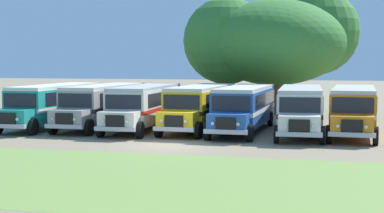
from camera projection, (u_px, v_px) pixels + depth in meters
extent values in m
plane|color=#84755B|center=(167.00, 145.00, 30.47)|extent=(220.00, 220.00, 0.00)
cube|color=olive|center=(106.00, 176.00, 22.14)|extent=(80.00, 10.99, 0.01)
cube|color=teal|center=(56.00, 103.00, 39.52)|extent=(2.69, 9.25, 2.10)
cube|color=white|center=(56.00, 106.00, 39.53)|extent=(2.72, 9.27, 0.24)
cube|color=black|center=(75.00, 96.00, 39.45)|extent=(0.21, 8.00, 0.80)
cube|color=black|center=(42.00, 95.00, 40.09)|extent=(0.21, 8.00, 0.80)
cube|color=silver|center=(56.00, 86.00, 39.43)|extent=(2.61, 9.15, 0.22)
cube|color=teal|center=(14.00, 118.00, 34.45)|extent=(2.23, 1.45, 1.05)
cube|color=black|center=(7.00, 119.00, 33.73)|extent=(1.10, 0.12, 0.70)
cube|color=#B7B7BC|center=(7.00, 126.00, 33.73)|extent=(2.40, 0.25, 0.24)
cube|color=black|center=(20.00, 100.00, 35.01)|extent=(2.20, 0.11, 0.84)
cube|color=white|center=(85.00, 100.00, 43.98)|extent=(0.90, 0.08, 1.30)
sphere|color=#EAE5C6|center=(17.00, 119.00, 33.51)|extent=(0.20, 0.20, 0.20)
cylinder|color=black|center=(33.00, 127.00, 34.28)|extent=(0.30, 1.01, 1.00)
cylinder|color=black|center=(91.00, 115.00, 42.19)|extent=(0.30, 1.01, 1.00)
cylinder|color=black|center=(61.00, 114.00, 42.80)|extent=(0.30, 1.01, 1.00)
cube|color=#9E9993|center=(106.00, 103.00, 39.31)|extent=(2.76, 9.27, 2.10)
cube|color=#282828|center=(106.00, 106.00, 39.32)|extent=(2.79, 9.29, 0.24)
cube|color=black|center=(125.00, 96.00, 39.23)|extent=(0.26, 8.00, 0.80)
cube|color=black|center=(90.00, 96.00, 39.89)|extent=(0.26, 8.00, 0.80)
cube|color=beige|center=(105.00, 86.00, 39.22)|extent=(2.67, 9.16, 0.22)
cube|color=#9E9993|center=(70.00, 118.00, 34.25)|extent=(2.24, 1.46, 1.05)
cube|color=black|center=(64.00, 119.00, 33.53)|extent=(1.10, 0.13, 0.70)
cube|color=#B7B7BC|center=(64.00, 127.00, 33.53)|extent=(2.40, 0.27, 0.24)
cube|color=black|center=(75.00, 100.00, 34.81)|extent=(2.20, 0.12, 0.84)
cube|color=#282828|center=(130.00, 101.00, 43.77)|extent=(0.90, 0.09, 1.30)
sphere|color=#EAE5C6|center=(75.00, 120.00, 33.30)|extent=(0.20, 0.20, 0.20)
sphere|color=#EAE5C6|center=(53.00, 119.00, 33.66)|extent=(0.20, 0.20, 0.20)
cylinder|color=black|center=(89.00, 127.00, 34.07)|extent=(0.31, 1.01, 1.00)
cylinder|color=black|center=(53.00, 126.00, 34.69)|extent=(0.31, 1.01, 1.00)
cylinder|color=black|center=(138.00, 115.00, 41.97)|extent=(0.31, 1.01, 1.00)
cylinder|color=black|center=(107.00, 114.00, 42.59)|extent=(0.31, 1.01, 1.00)
cube|color=silver|center=(146.00, 105.00, 38.09)|extent=(2.65, 9.24, 2.10)
cube|color=red|center=(146.00, 107.00, 38.10)|extent=(2.68, 9.26, 0.24)
cube|color=black|center=(166.00, 97.00, 38.07)|extent=(0.17, 8.00, 0.80)
cube|color=black|center=(129.00, 97.00, 38.61)|extent=(0.17, 8.00, 0.80)
cube|color=#B2B2B7|center=(146.00, 87.00, 38.00)|extent=(2.57, 9.14, 0.22)
cube|color=silver|center=(119.00, 121.00, 32.97)|extent=(2.22, 1.44, 1.05)
cube|color=black|center=(115.00, 121.00, 32.25)|extent=(1.10, 0.12, 0.70)
cube|color=#B7B7BC|center=(115.00, 129.00, 32.24)|extent=(2.40, 0.24, 0.24)
cube|color=black|center=(123.00, 102.00, 33.54)|extent=(2.20, 0.10, 0.84)
cube|color=red|center=(165.00, 102.00, 42.59)|extent=(0.90, 0.08, 1.30)
sphere|color=#EAE5C6|center=(126.00, 122.00, 32.05)|extent=(0.20, 0.20, 0.20)
sphere|color=#EAE5C6|center=(103.00, 121.00, 32.35)|extent=(0.20, 0.20, 0.20)
cylinder|color=black|center=(140.00, 130.00, 32.85)|extent=(0.30, 1.00, 1.00)
cylinder|color=black|center=(100.00, 129.00, 33.36)|extent=(0.30, 1.00, 1.00)
cylinder|color=black|center=(175.00, 117.00, 40.83)|extent=(0.30, 1.00, 1.00)
cylinder|color=black|center=(143.00, 116.00, 41.35)|extent=(0.30, 1.00, 1.00)
cube|color=yellow|center=(203.00, 105.00, 37.91)|extent=(3.00, 9.32, 2.10)
cube|color=black|center=(203.00, 107.00, 37.93)|extent=(3.03, 9.34, 0.24)
cube|color=black|center=(222.00, 97.00, 37.80)|extent=(0.48, 7.99, 0.80)
cube|color=black|center=(185.00, 97.00, 38.52)|extent=(0.48, 7.99, 0.80)
cube|color=beige|center=(203.00, 87.00, 37.82)|extent=(2.92, 9.22, 0.22)
cube|color=yellow|center=(178.00, 121.00, 32.89)|extent=(2.27, 1.52, 1.05)
cube|color=black|center=(174.00, 122.00, 32.18)|extent=(1.10, 0.16, 0.70)
cube|color=#B7B7BC|center=(174.00, 129.00, 32.18)|extent=(2.41, 0.33, 0.24)
cube|color=black|center=(181.00, 102.00, 33.45)|extent=(2.20, 0.18, 0.84)
cube|color=black|center=(219.00, 102.00, 42.34)|extent=(0.90, 0.11, 1.30)
sphere|color=#EAE5C6|center=(185.00, 122.00, 31.93)|extent=(0.20, 0.20, 0.20)
sphere|color=#EAE5C6|center=(162.00, 121.00, 32.33)|extent=(0.20, 0.20, 0.20)
cylinder|color=black|center=(198.00, 130.00, 32.69)|extent=(0.33, 1.01, 1.00)
cylinder|color=black|center=(159.00, 129.00, 33.37)|extent=(0.33, 1.01, 1.00)
cylinder|color=black|center=(230.00, 117.00, 40.52)|extent=(0.33, 1.01, 1.00)
cylinder|color=black|center=(198.00, 116.00, 41.20)|extent=(0.33, 1.01, 1.00)
cube|color=#23519E|center=(245.00, 106.00, 36.72)|extent=(2.82, 9.28, 2.10)
cube|color=silver|center=(245.00, 109.00, 36.74)|extent=(2.85, 9.30, 0.24)
cube|color=black|center=(266.00, 99.00, 36.64)|extent=(0.32, 8.00, 0.80)
cube|color=black|center=(227.00, 98.00, 37.31)|extent=(0.32, 8.00, 0.80)
cube|color=beige|center=(245.00, 88.00, 36.63)|extent=(2.74, 9.18, 0.22)
cube|color=#23519E|center=(228.00, 123.00, 31.67)|extent=(2.25, 1.48, 1.05)
cube|color=black|center=(226.00, 124.00, 30.96)|extent=(1.10, 0.14, 0.70)
cube|color=#B7B7BC|center=(225.00, 132.00, 30.95)|extent=(2.41, 0.28, 0.24)
cube|color=black|center=(231.00, 104.00, 32.23)|extent=(2.20, 0.14, 0.84)
cube|color=silver|center=(257.00, 103.00, 41.17)|extent=(0.90, 0.09, 1.30)
sphere|color=#EAE5C6|center=(238.00, 124.00, 30.72)|extent=(0.20, 0.20, 0.20)
sphere|color=#EAE5C6|center=(213.00, 124.00, 31.09)|extent=(0.20, 0.20, 0.20)
cylinder|color=black|center=(250.00, 133.00, 31.49)|extent=(0.31, 1.01, 1.00)
cylinder|color=black|center=(208.00, 131.00, 32.12)|extent=(0.31, 1.01, 1.00)
cylinder|color=black|center=(270.00, 119.00, 39.37)|extent=(0.31, 1.01, 1.00)
cylinder|color=black|center=(236.00, 118.00, 40.01)|extent=(0.31, 1.01, 1.00)
cube|color=silver|center=(301.00, 108.00, 35.68)|extent=(2.83, 9.28, 2.10)
cube|color=maroon|center=(301.00, 110.00, 35.70)|extent=(2.86, 9.30, 0.24)
cube|color=black|center=(322.00, 100.00, 35.69)|extent=(0.33, 8.00, 0.80)
cube|color=black|center=(280.00, 99.00, 36.19)|extent=(0.33, 8.00, 0.80)
cube|color=#B2B2B7|center=(301.00, 89.00, 35.59)|extent=(2.74, 9.18, 0.22)
cube|color=silver|center=(299.00, 125.00, 30.54)|extent=(2.25, 1.48, 1.05)
cube|color=black|center=(299.00, 126.00, 29.82)|extent=(1.10, 0.14, 0.70)
cube|color=#B7B7BC|center=(299.00, 135.00, 29.81)|extent=(2.41, 0.29, 0.24)
cube|color=black|center=(300.00, 105.00, 31.12)|extent=(2.20, 0.14, 0.84)
cube|color=maroon|center=(301.00, 104.00, 40.21)|extent=(0.90, 0.09, 1.30)
sphere|color=#EAE5C6|center=(313.00, 127.00, 29.63)|extent=(0.20, 0.20, 0.20)
sphere|color=#EAE5C6|center=(286.00, 126.00, 29.91)|extent=(0.20, 0.20, 0.20)
cylinder|color=black|center=(322.00, 135.00, 30.45)|extent=(0.32, 1.01, 1.00)
cylinder|color=black|center=(277.00, 134.00, 30.92)|extent=(0.32, 1.01, 1.00)
cylinder|color=black|center=(319.00, 120.00, 38.46)|extent=(0.32, 1.01, 1.00)
cylinder|color=black|center=(283.00, 119.00, 38.93)|extent=(0.32, 1.01, 1.00)
cube|color=orange|center=(354.00, 108.00, 35.45)|extent=(2.98, 9.32, 2.10)
cube|color=white|center=(354.00, 111.00, 35.46)|extent=(3.01, 9.34, 0.24)
cube|color=black|center=(375.00, 100.00, 35.34)|extent=(0.46, 7.99, 0.80)
cube|color=black|center=(333.00, 99.00, 36.06)|extent=(0.46, 7.99, 0.80)
cube|color=#B2B2B7|center=(354.00, 89.00, 35.36)|extent=(2.90, 9.21, 0.22)
cube|color=orange|center=(352.00, 125.00, 30.42)|extent=(2.27, 1.51, 1.05)
cube|color=black|center=(352.00, 126.00, 29.71)|extent=(1.10, 0.16, 0.70)
cube|color=#B7B7BC|center=(352.00, 135.00, 29.71)|extent=(2.41, 0.33, 0.24)
cube|color=black|center=(353.00, 105.00, 30.98)|extent=(2.20, 0.18, 0.84)
cube|color=white|center=(355.00, 104.00, 39.88)|extent=(0.90, 0.11, 1.30)
sphere|color=#EAE5C6|center=(366.00, 127.00, 29.47)|extent=(0.20, 0.20, 0.20)
sphere|color=#EAE5C6|center=(338.00, 126.00, 29.86)|extent=(0.20, 0.20, 0.20)
cylinder|color=black|center=(376.00, 136.00, 30.22)|extent=(0.33, 1.01, 1.00)
cylinder|color=black|center=(329.00, 134.00, 30.90)|extent=(0.33, 1.01, 1.00)
cylinder|color=black|center=(373.00, 121.00, 38.06)|extent=(0.33, 1.01, 1.00)
cylinder|color=black|center=(335.00, 120.00, 38.74)|extent=(0.33, 1.01, 1.00)
cylinder|color=brown|center=(275.00, 94.00, 48.37)|extent=(1.05, 1.05, 3.32)
ellipsoid|color=#33702D|center=(275.00, 43.00, 48.04)|extent=(11.83, 12.98, 7.15)
sphere|color=#33702D|center=(316.00, 32.00, 48.55)|extent=(7.33, 7.33, 7.33)
sphere|color=#33702D|center=(227.00, 41.00, 47.76)|extent=(7.25, 7.25, 7.25)
sphere|color=#33702D|center=(278.00, 44.00, 50.79)|extent=(7.59, 7.59, 7.59)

